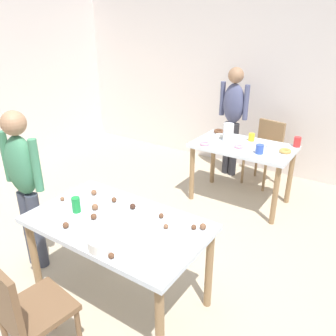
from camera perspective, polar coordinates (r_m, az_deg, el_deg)
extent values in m
plane|color=tan|center=(3.17, -8.75, -18.94)|extent=(6.40, 6.40, 0.00)
cube|color=silver|center=(5.20, 15.11, 13.72)|extent=(6.40, 0.10, 2.60)
cube|color=silver|center=(2.60, -8.51, -9.20)|extent=(1.35, 0.79, 0.04)
cylinder|color=olive|center=(3.04, -21.39, -13.96)|extent=(0.06, 0.06, 0.71)
cylinder|color=olive|center=(2.35, -1.39, -25.38)|extent=(0.06, 0.06, 0.71)
cylinder|color=olive|center=(3.37, -12.27, -8.71)|extent=(0.06, 0.06, 0.71)
cylinder|color=olive|center=(2.76, 6.87, -16.50)|extent=(0.06, 0.06, 0.71)
cube|color=silver|center=(4.17, 12.46, 3.51)|extent=(1.17, 0.70, 0.04)
cylinder|color=olive|center=(4.27, 4.02, -0.92)|extent=(0.06, 0.06, 0.71)
cylinder|color=olive|center=(3.92, 17.48, -4.42)|extent=(0.06, 0.06, 0.71)
cylinder|color=olive|center=(4.75, 7.54, 1.54)|extent=(0.06, 0.06, 0.71)
cylinder|color=olive|center=(4.44, 19.74, -1.38)|extent=(0.06, 0.06, 0.71)
cube|color=brown|center=(2.50, -21.01, -21.19)|extent=(0.45, 0.45, 0.04)
cube|color=brown|center=(2.30, -25.96, -18.93)|extent=(0.38, 0.09, 0.42)
cylinder|color=brown|center=(2.82, -18.92, -21.08)|extent=(0.04, 0.04, 0.41)
cylinder|color=brown|center=(2.60, -14.64, -25.07)|extent=(0.04, 0.04, 0.41)
cube|color=olive|center=(4.83, 15.42, 2.18)|extent=(0.48, 0.48, 0.04)
cube|color=olive|center=(4.90, 16.82, 5.21)|extent=(0.38, 0.12, 0.42)
cylinder|color=olive|center=(4.70, 15.79, -1.45)|extent=(0.04, 0.04, 0.41)
cylinder|color=olive|center=(4.86, 12.39, -0.24)|extent=(0.04, 0.04, 0.41)
cylinder|color=olive|center=(4.98, 17.82, -0.27)|extent=(0.04, 0.04, 0.41)
cylinder|color=olive|center=(5.13, 14.54, 0.83)|extent=(0.04, 0.04, 0.41)
cylinder|color=#383D4C|center=(3.42, -22.15, -9.24)|extent=(0.11, 0.11, 0.74)
cylinder|color=#383D4C|center=(3.34, -20.97, -9.85)|extent=(0.11, 0.11, 0.74)
ellipsoid|color=#3D7A56|center=(3.10, -23.30, 0.41)|extent=(0.33, 0.21, 0.53)
sphere|color=#997051|center=(2.98, -24.43, 6.85)|extent=(0.20, 0.20, 0.20)
cylinder|color=#3D7A56|center=(3.23, -25.44, 1.73)|extent=(0.07, 0.07, 0.45)
cylinder|color=#3D7A56|center=(2.94, -21.20, 0.37)|extent=(0.07, 0.07, 0.45)
cylinder|color=#28282D|center=(5.03, 10.89, 3.02)|extent=(0.11, 0.11, 0.78)
cylinder|color=#28282D|center=(5.09, 9.84, 3.33)|extent=(0.11, 0.11, 0.78)
ellipsoid|color=#4C5175|center=(4.87, 10.94, 10.54)|extent=(0.35, 0.25, 0.55)
sphere|color=#997051|center=(4.80, 11.30, 14.98)|extent=(0.21, 0.21, 0.21)
cylinder|color=#4C5175|center=(4.77, 12.94, 10.60)|extent=(0.08, 0.08, 0.47)
cylinder|color=#4C5175|center=(4.96, 9.09, 11.40)|extent=(0.08, 0.08, 0.47)
cylinder|color=white|center=(2.32, -10.78, -12.13)|extent=(0.21, 0.21, 0.08)
cylinder|color=#198438|center=(2.75, -15.10, -5.96)|extent=(0.07, 0.07, 0.12)
cube|color=silver|center=(2.58, -4.48, -8.73)|extent=(0.17, 0.02, 0.01)
cylinder|color=white|center=(2.90, -15.56, -4.56)|extent=(0.07, 0.07, 0.10)
sphere|color=brown|center=(2.47, 4.34, -9.81)|extent=(0.04, 0.04, 0.04)
sphere|color=brown|center=(2.59, -16.73, -9.14)|extent=(0.05, 0.05, 0.05)
sphere|color=brown|center=(2.96, -17.26, -4.95)|extent=(0.04, 0.04, 0.04)
sphere|color=brown|center=(2.47, -0.35, -9.74)|extent=(0.04, 0.04, 0.04)
sphere|color=#3D2319|center=(2.72, -5.92, -6.39)|extent=(0.05, 0.05, 0.05)
sphere|color=brown|center=(2.48, 5.87, -9.70)|extent=(0.05, 0.05, 0.05)
sphere|color=brown|center=(2.84, -9.01, -5.26)|extent=(0.04, 0.04, 0.04)
sphere|color=brown|center=(2.23, -9.47, -14.27)|extent=(0.04, 0.04, 0.04)
sphere|color=brown|center=(2.60, -1.13, -7.96)|extent=(0.04, 0.04, 0.04)
sphere|color=brown|center=(2.64, -12.33, -7.93)|extent=(0.05, 0.05, 0.05)
sphere|color=brown|center=(2.98, -12.29, -4.00)|extent=(0.05, 0.05, 0.05)
sphere|color=brown|center=(2.75, -12.12, -6.38)|extent=(0.05, 0.05, 0.05)
cylinder|color=white|center=(4.24, 10.05, 5.89)|extent=(0.13, 0.13, 0.22)
cylinder|color=red|center=(4.27, 20.80, 4.10)|extent=(0.08, 0.08, 0.12)
cylinder|color=#3351B2|center=(3.93, 15.07, 3.07)|extent=(0.09, 0.09, 0.10)
cylinder|color=yellow|center=(4.32, 13.80, 5.03)|extent=(0.08, 0.08, 0.09)
torus|color=gold|center=(4.05, 19.02, 2.71)|extent=(0.13, 0.13, 0.04)
torus|color=brown|center=(4.56, 8.49, 6.09)|extent=(0.14, 0.14, 0.04)
torus|color=pink|center=(4.07, 11.76, 3.58)|extent=(0.11, 0.11, 0.03)
torus|color=white|center=(4.22, 16.24, 3.85)|extent=(0.11, 0.11, 0.03)
torus|color=pink|center=(4.09, 6.15, 4.11)|extent=(0.13, 0.13, 0.04)
torus|color=white|center=(4.40, 8.64, 5.38)|extent=(0.13, 0.13, 0.04)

